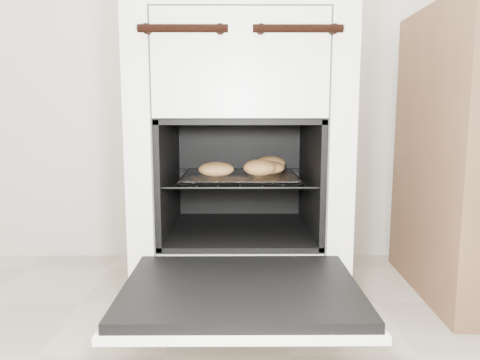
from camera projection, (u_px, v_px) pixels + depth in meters
name	position (u px, v px, depth m)	size (l,w,h in m)	color
stove	(240.00, 158.00, 1.61)	(0.64, 0.71, 0.98)	white
oven_door	(241.00, 292.00, 1.11)	(0.57, 0.45, 0.04)	black
oven_rack	(240.00, 177.00, 1.54)	(0.47, 0.45, 0.01)	black
foil_sheet	(240.00, 176.00, 1.52)	(0.36, 0.32, 0.01)	white
baked_rolls	(253.00, 167.00, 1.55)	(0.32, 0.28, 0.05)	#B47C48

